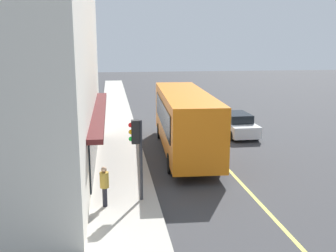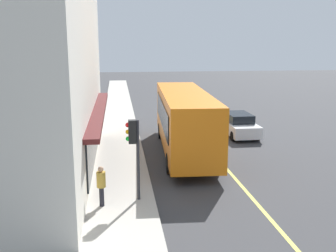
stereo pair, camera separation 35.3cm
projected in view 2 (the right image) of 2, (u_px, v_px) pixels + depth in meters
ground at (203, 141)px, 25.03m from camera, size 120.00×120.00×0.00m
sidewalk at (120, 143)px, 24.35m from camera, size 80.00×2.63×0.15m
lane_centre_stripe at (203, 141)px, 25.03m from camera, size 36.00×0.16×0.01m
storefront_building at (4, 28)px, 18.57m from camera, size 18.44×8.61×13.84m
bus at (184, 119)px, 22.12m from camera, size 11.24×3.05×3.50m
traffic_light at (134, 141)px, 14.94m from camera, size 0.30×0.52×3.20m
car_white at (239, 125)px, 26.47m from camera, size 4.31×1.87×1.52m
car_silver at (198, 101)px, 37.16m from camera, size 4.33×1.92×1.52m
pedestrian_waiting at (101, 183)px, 14.64m from camera, size 0.34×0.34×1.57m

